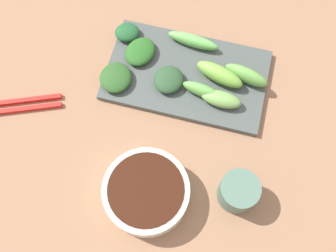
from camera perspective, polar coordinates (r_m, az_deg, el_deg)
name	(u,v)px	position (r m, az deg, el deg)	size (l,w,h in m)	color
tabletop	(163,106)	(0.70, -0.69, 2.97)	(2.10, 2.10, 0.02)	#90694D
sauce_bowl	(146,192)	(0.61, -3.23, -9.80)	(0.14, 0.14, 0.04)	silver
serving_plate	(187,75)	(0.71, 2.79, 7.59)	(0.17, 0.29, 0.01)	#464E4C
broccoli_leafy_0	(140,52)	(0.72, -4.16, 11.01)	(0.06, 0.05, 0.02)	#265D20
broccoli_leafy_1	(116,78)	(0.69, -7.81, 7.16)	(0.06, 0.06, 0.02)	#295524
broccoli_stalk_2	(202,90)	(0.67, 5.09, 5.30)	(0.02, 0.07, 0.03)	#61AA4B
broccoli_stalk_3	(193,41)	(0.73, 3.77, 12.56)	(0.02, 0.10, 0.02)	#68BA58
broccoli_stalk_4	(221,99)	(0.67, 7.92, 3.99)	(0.03, 0.07, 0.02)	#73A654
broccoli_stalk_5	(220,74)	(0.69, 7.69, 7.62)	(0.03, 0.09, 0.03)	#74AC42
broccoli_leafy_6	(127,32)	(0.74, -6.10, 13.71)	(0.04, 0.05, 0.02)	#1F562C
broccoli_leafy_7	(168,79)	(0.68, -0.06, 6.96)	(0.06, 0.05, 0.02)	#284B2C
broccoli_stalk_8	(246,75)	(0.70, 11.60, 7.42)	(0.02, 0.08, 0.03)	#62A348
tea_cup	(238,192)	(0.62, 10.42, -9.60)	(0.06, 0.06, 0.05)	#4F7261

